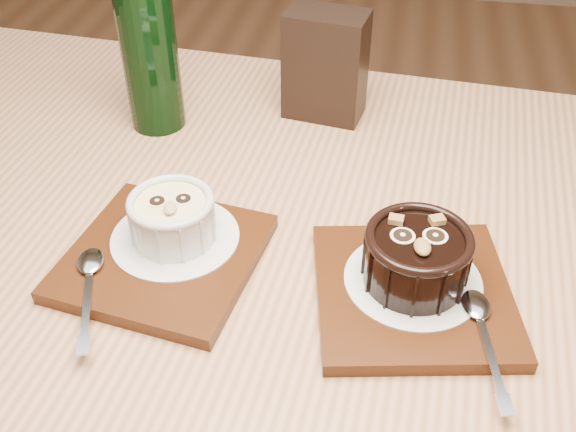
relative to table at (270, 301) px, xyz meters
name	(u,v)px	position (x,y,z in m)	size (l,w,h in m)	color
table	(270,301)	(0.00, 0.00, 0.00)	(1.26, 0.89, 0.75)	#9B6944
tray_left	(163,257)	(-0.10, -0.05, 0.10)	(0.18, 0.18, 0.01)	#431F0B
doily_left	(175,237)	(-0.09, -0.03, 0.11)	(0.13, 0.13, 0.00)	silver
ramekin_white	(172,216)	(-0.09, -0.03, 0.13)	(0.09, 0.09, 0.05)	silver
spoon_left	(88,286)	(-0.15, -0.11, 0.11)	(0.03, 0.13, 0.01)	#B8B9C1
tray_right	(413,293)	(0.15, -0.06, 0.10)	(0.18, 0.18, 0.01)	#431F0B
doily_right	(413,280)	(0.15, -0.05, 0.11)	(0.13, 0.13, 0.00)	silver
ramekin_dark	(417,255)	(0.15, -0.05, 0.14)	(0.10, 0.10, 0.06)	black
spoon_right	(485,335)	(0.21, -0.11, 0.11)	(0.03, 0.13, 0.01)	#B8B9C1
condiment_stand	(325,65)	(0.02, 0.26, 0.16)	(0.10, 0.06, 0.14)	black
green_bottle	(150,52)	(-0.19, 0.20, 0.19)	(0.07, 0.07, 0.26)	black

